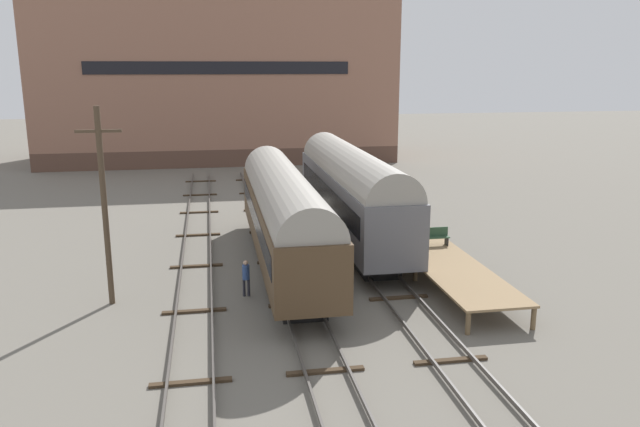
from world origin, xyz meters
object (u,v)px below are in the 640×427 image
Objects in this scene: train_car_brown at (284,212)px; train_car_grey at (351,189)px; person_worker at (246,275)px; utility_pole at (104,204)px; bench at (435,236)px.

train_car_brown is 1.01× the size of train_car_grey.
utility_pole is (-5.68, 0.13, 3.33)m from person_worker.
utility_pole is (-7.80, -3.54, 1.44)m from train_car_brown.
train_car_grey is at bearing 50.45° from person_worker.
train_car_grey reaches higher than person_worker.
train_car_grey reaches higher than bench.
bench is at bearing 16.67° from person_worker.
utility_pole is (-15.36, -2.77, 2.83)m from bench.
bench is 0.17× the size of utility_pole.
utility_pole reaches higher than person_worker.
train_car_grey is 2.14× the size of utility_pole.
bench is at bearing 10.21° from utility_pole.
bench is 0.86× the size of person_worker.
person_worker is (-6.47, -7.83, -2.10)m from train_car_grey.
train_car_grey is 10.88× the size of person_worker.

